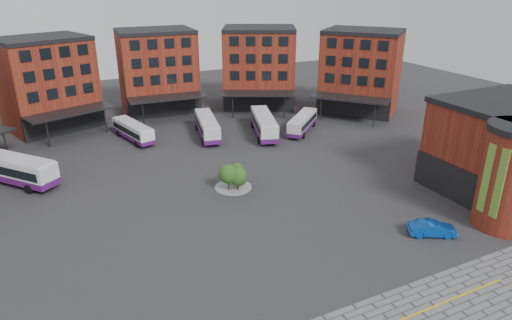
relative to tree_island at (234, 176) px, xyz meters
name	(u,v)px	position (x,y,z in m)	size (l,w,h in m)	color
ground	(264,241)	(-1.97, -11.48, -1.79)	(160.00, 160.00, 0.00)	#28282B
main_building	(125,88)	(-6.74, 26.77, 5.43)	(94.14, 42.48, 14.60)	maroon
east_building	(507,152)	(26.73, -14.54, 3.50)	(17.40, 15.40, 10.60)	maroon
tree_island	(234,176)	(0.00, 0.00, 0.00)	(4.40, 4.40, 3.33)	gray
bus_b	(12,169)	(-23.24, 13.42, 0.09)	(10.04, 11.31, 3.48)	white
bus_c	(133,131)	(-6.93, 22.60, -0.30)	(4.52, 10.03, 2.75)	white
bus_d	(207,126)	(3.78, 19.22, -0.11)	(4.75, 11.29, 3.10)	silver
bus_e	(264,124)	(12.02, 15.95, -0.02)	(6.14, 11.88, 3.27)	silver
bus_f	(302,123)	(18.30, 14.69, -0.29)	(8.76, 8.31, 2.76)	silver
blue_car	(432,229)	(13.13, -17.76, -1.04)	(1.59, 4.55, 1.50)	#0C3FA2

